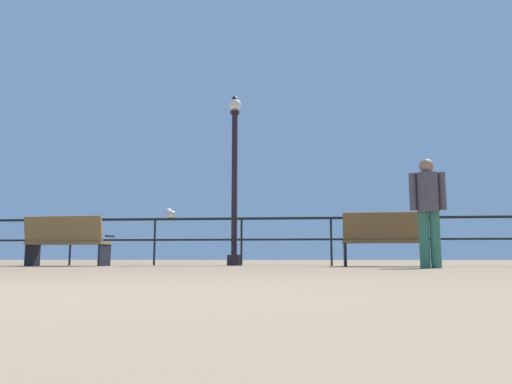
% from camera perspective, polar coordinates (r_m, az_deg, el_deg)
% --- Properties ---
extents(ground_plane, '(60.00, 60.00, 0.00)m').
position_cam_1_polar(ground_plane, '(2.37, -25.55, -11.07)').
color(ground_plane, '#8C7155').
extents(pier_railing, '(25.71, 0.05, 0.99)m').
position_cam_1_polar(pier_railing, '(10.00, -1.72, -4.51)').
color(pier_railing, black).
rests_on(pier_railing, ground_plane).
extents(bench_near_left, '(1.67, 0.81, 0.96)m').
position_cam_1_polar(bench_near_left, '(10.16, -21.53, -5.21)').
color(bench_near_left, brown).
rests_on(bench_near_left, ground_plane).
extents(bench_near_right, '(1.53, 0.66, 0.99)m').
position_cam_1_polar(bench_near_right, '(9.23, 14.92, -5.16)').
color(bench_near_right, brown).
rests_on(bench_near_right, ground_plane).
extents(lamppost_center, '(0.30, 0.30, 3.70)m').
position_cam_1_polar(lamppost_center, '(10.32, -2.56, 1.85)').
color(lamppost_center, black).
rests_on(lamppost_center, ground_plane).
extents(person_by_bench, '(0.55, 0.33, 1.73)m').
position_cam_1_polar(person_by_bench, '(8.10, 19.68, -1.43)').
color(person_by_bench, '#326C51').
rests_on(person_by_bench, ground_plane).
extents(seagull_on_rail, '(0.33, 0.41, 0.22)m').
position_cam_1_polar(seagull_on_rail, '(10.33, -10.09, -2.50)').
color(seagull_on_rail, silver).
rests_on(seagull_on_rail, pier_railing).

